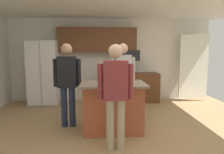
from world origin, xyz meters
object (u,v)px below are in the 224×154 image
glass_stout_tall (123,78)px  mug_blue_stoneware (124,79)px  microwave_over_range (130,55)px  glass_dark_ale (107,81)px  kitchen_island (113,107)px  glass_pilsner (114,80)px  person_elder_center (67,79)px  person_guest_right (115,90)px  refrigerator (44,73)px  person_guest_left (123,75)px

glass_stout_tall → mug_blue_stoneware: glass_stout_tall is taller
microwave_over_range → glass_dark_ale: bearing=-107.9°
kitchen_island → glass_pilsner: size_ratio=9.80×
person_elder_center → person_guest_right: (0.92, -1.05, -0.03)m
microwave_over_range → kitchen_island: 2.60m
refrigerator → person_guest_left: refrigerator is taller
glass_stout_tall → glass_dark_ale: glass_stout_tall is taller
microwave_over_range → glass_stout_tall: microwave_over_range is taller
kitchen_island → person_elder_center: (-0.93, 0.27, 0.52)m
glass_pilsner → glass_stout_tall: bearing=51.7°
glass_stout_tall → glass_pilsner: 0.32m
mug_blue_stoneware → glass_pilsner: size_ratio=1.00×
refrigerator → person_guest_right: (1.93, -2.99, 0.04)m
refrigerator → kitchen_island: size_ratio=1.48×
refrigerator → mug_blue_stoneware: size_ratio=14.48×
glass_pilsner → microwave_over_range: bearing=74.7°
glass_pilsner → mug_blue_stoneware: bearing=32.2°
kitchen_island → glass_stout_tall: bearing=45.2°
person_elder_center → person_guest_left: 1.30m
glass_stout_tall → microwave_over_range: bearing=78.0°
microwave_over_range → person_guest_right: bearing=-102.2°
person_elder_center → glass_stout_tall: (1.15, -0.05, 0.03)m
kitchen_island → person_guest_left: (0.28, 0.75, 0.54)m
person_guest_right → person_elder_center: bearing=41.9°
person_guest_right → glass_dark_ale: (-0.12, 0.64, 0.05)m
person_guest_right → mug_blue_stoneware: size_ratio=13.04×
glass_stout_tall → person_guest_right: bearing=-102.8°
person_guest_left → glass_pilsner: person_guest_left is taller
microwave_over_range → glass_pilsner: 2.47m
person_guest_left → glass_pilsner: (-0.26, -0.77, 0.01)m
person_guest_left → mug_blue_stoneware: (-0.05, -0.65, -0.00)m
refrigerator → microwave_over_range: bearing=2.6°
mug_blue_stoneware → microwave_over_range: bearing=78.8°
person_elder_center → kitchen_island: bearing=-0.0°
mug_blue_stoneware → person_guest_left: bearing=85.2°
glass_stout_tall → kitchen_island: bearing=-134.8°
refrigerator → glass_dark_ale: size_ratio=14.52×
microwave_over_range → person_guest_right: size_ratio=0.33×
mug_blue_stoneware → refrigerator: bearing=135.7°
glass_pilsner → person_guest_left: bearing=71.7°
microwave_over_range → person_guest_right: person_guest_right is taller
kitchen_island → glass_pilsner: 0.55m
refrigerator → glass_stout_tall: (2.15, -1.99, 0.10)m
person_guest_right → refrigerator: bearing=33.3°
mug_blue_stoneware → glass_pilsner: bearing=-147.8°
person_guest_right → glass_dark_ale: bearing=11.1°
kitchen_island → mug_blue_stoneware: (0.23, 0.10, 0.53)m
refrigerator → glass_dark_ale: 2.96m
person_elder_center → glass_pilsner: person_elder_center is taller
microwave_over_range → kitchen_island: bearing=-106.0°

